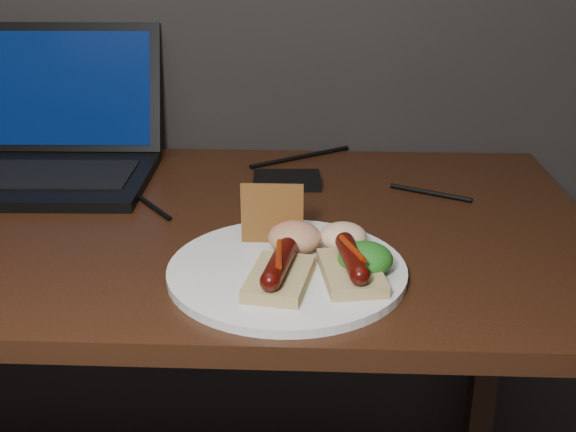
# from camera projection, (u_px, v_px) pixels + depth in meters

# --- Properties ---
(desk) EXTENTS (1.40, 0.70, 0.75)m
(desk) POSITION_uv_depth(u_px,v_px,m) (137.00, 269.00, 1.14)
(desk) COLOR #381A0E
(desk) RESTS_ON ground
(laptop) EXTENTS (0.37, 0.36, 0.25)m
(laptop) POSITION_uv_depth(u_px,v_px,m) (50.00, 145.00, 1.28)
(laptop) COLOR black
(laptop) RESTS_ON desk
(hard_drive) EXTENTS (0.12, 0.08, 0.02)m
(hard_drive) POSITION_uv_depth(u_px,v_px,m) (287.00, 180.00, 1.24)
(hard_drive) COLOR black
(hard_drive) RESTS_ON desk
(desk_cables) EXTENTS (0.98, 0.39, 0.01)m
(desk_cables) POSITION_uv_depth(u_px,v_px,m) (183.00, 183.00, 1.24)
(desk_cables) COLOR black
(desk_cables) RESTS_ON desk
(plate) EXTENTS (0.38, 0.38, 0.01)m
(plate) POSITION_uv_depth(u_px,v_px,m) (287.00, 271.00, 0.93)
(plate) COLOR silver
(plate) RESTS_ON desk
(bread_sausage_center) EXTENTS (0.09, 0.13, 0.04)m
(bread_sausage_center) POSITION_uv_depth(u_px,v_px,m) (279.00, 272.00, 0.88)
(bread_sausage_center) COLOR tan
(bread_sausage_center) RESTS_ON plate
(bread_sausage_right) EXTENTS (0.09, 0.12, 0.04)m
(bread_sausage_right) POSITION_uv_depth(u_px,v_px,m) (352.00, 266.00, 0.89)
(bread_sausage_right) COLOR tan
(bread_sausage_right) RESTS_ON plate
(crispbread) EXTENTS (0.08, 0.01, 0.08)m
(crispbread) POSITION_uv_depth(u_px,v_px,m) (272.00, 213.00, 0.98)
(crispbread) COLOR brown
(crispbread) RESTS_ON plate
(salad_greens) EXTENTS (0.07, 0.07, 0.04)m
(salad_greens) POSITION_uv_depth(u_px,v_px,m) (365.00, 259.00, 0.91)
(salad_greens) COLOR #105111
(salad_greens) RESTS_ON plate
(salsa_mound) EXTENTS (0.07, 0.07, 0.04)m
(salsa_mound) POSITION_uv_depth(u_px,v_px,m) (295.00, 237.00, 0.96)
(salsa_mound) COLOR #A72510
(salsa_mound) RESTS_ON plate
(coleslaw_mound) EXTENTS (0.06, 0.06, 0.04)m
(coleslaw_mound) POSITION_uv_depth(u_px,v_px,m) (343.00, 237.00, 0.97)
(coleslaw_mound) COLOR beige
(coleslaw_mound) RESTS_ON plate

